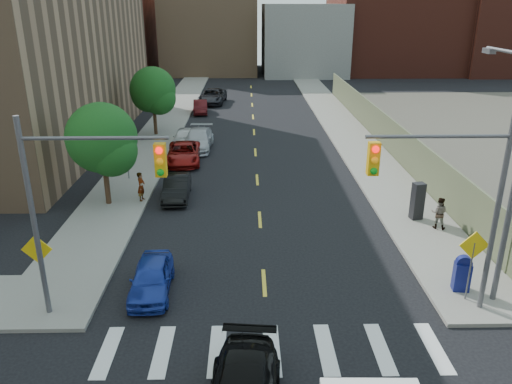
{
  "coord_description": "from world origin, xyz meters",
  "views": [
    {
      "loc": [
        -0.65,
        -8.77,
        10.13
      ],
      "look_at": [
        -0.22,
        12.63,
        2.0
      ],
      "focal_mm": 35.0,
      "sensor_mm": 36.0,
      "label": 1
    }
  ],
  "objects_px": {
    "parked_car_maroon": "(200,107)",
    "mailbox": "(462,273)",
    "parked_car_grey": "(212,96)",
    "parked_car_blue": "(151,278)",
    "parked_car_red": "(184,153)",
    "payphone": "(417,201)",
    "pedestrian_west": "(141,186)",
    "parked_car_white": "(184,137)",
    "parked_car_silver": "(198,140)",
    "parked_car_black": "(177,187)",
    "pedestrian_east": "(439,213)"
  },
  "relations": [
    {
      "from": "parked_car_maroon",
      "to": "mailbox",
      "type": "height_order",
      "value": "mailbox"
    },
    {
      "from": "parked_car_grey",
      "to": "parked_car_blue",
      "type": "bearing_deg",
      "value": -84.75
    },
    {
      "from": "parked_car_red",
      "to": "payphone",
      "type": "relative_size",
      "value": 2.58
    },
    {
      "from": "pedestrian_west",
      "to": "parked_car_blue",
      "type": "bearing_deg",
      "value": -156.97
    },
    {
      "from": "parked_car_blue",
      "to": "parked_car_white",
      "type": "bearing_deg",
      "value": 90.9
    },
    {
      "from": "parked_car_red",
      "to": "parked_car_silver",
      "type": "height_order",
      "value": "parked_car_silver"
    },
    {
      "from": "parked_car_black",
      "to": "parked_car_grey",
      "type": "distance_m",
      "value": 27.83
    },
    {
      "from": "parked_car_black",
      "to": "parked_car_red",
      "type": "height_order",
      "value": "parked_car_red"
    },
    {
      "from": "payphone",
      "to": "pedestrian_east",
      "type": "distance_m",
      "value": 1.32
    },
    {
      "from": "parked_car_maroon",
      "to": "parked_car_grey",
      "type": "bearing_deg",
      "value": 75.71
    },
    {
      "from": "parked_car_black",
      "to": "pedestrian_east",
      "type": "xyz_separation_m",
      "value": [
        12.86,
        -4.49,
        0.28
      ]
    },
    {
      "from": "parked_car_blue",
      "to": "pedestrian_west",
      "type": "height_order",
      "value": "pedestrian_west"
    },
    {
      "from": "parked_car_red",
      "to": "parked_car_maroon",
      "type": "relative_size",
      "value": 1.26
    },
    {
      "from": "pedestrian_west",
      "to": "parked_car_white",
      "type": "bearing_deg",
      "value": 4.96
    },
    {
      "from": "parked_car_white",
      "to": "pedestrian_west",
      "type": "height_order",
      "value": "pedestrian_west"
    },
    {
      "from": "parked_car_black",
      "to": "parked_car_maroon",
      "type": "bearing_deg",
      "value": 89.65
    },
    {
      "from": "parked_car_black",
      "to": "parked_car_white",
      "type": "bearing_deg",
      "value": 92.42
    },
    {
      "from": "parked_car_maroon",
      "to": "pedestrian_west",
      "type": "bearing_deg",
      "value": -97.66
    },
    {
      "from": "parked_car_black",
      "to": "parked_car_red",
      "type": "distance_m",
      "value": 6.59
    },
    {
      "from": "pedestrian_east",
      "to": "payphone",
      "type": "bearing_deg",
      "value": -35.88
    },
    {
      "from": "parked_car_red",
      "to": "parked_car_silver",
      "type": "distance_m",
      "value": 3.44
    },
    {
      "from": "parked_car_red",
      "to": "parked_car_maroon",
      "type": "height_order",
      "value": "parked_car_red"
    },
    {
      "from": "parked_car_black",
      "to": "mailbox",
      "type": "height_order",
      "value": "mailbox"
    },
    {
      "from": "parked_car_silver",
      "to": "parked_car_black",
      "type": "bearing_deg",
      "value": -89.46
    },
    {
      "from": "parked_car_maroon",
      "to": "pedestrian_west",
      "type": "relative_size",
      "value": 2.41
    },
    {
      "from": "pedestrian_east",
      "to": "mailbox",
      "type": "bearing_deg",
      "value": 101.67
    },
    {
      "from": "parked_car_grey",
      "to": "pedestrian_east",
      "type": "relative_size",
      "value": 3.59
    },
    {
      "from": "parked_car_blue",
      "to": "mailbox",
      "type": "xyz_separation_m",
      "value": [
        11.45,
        -0.29,
        0.22
      ]
    },
    {
      "from": "parked_car_white",
      "to": "parked_car_blue",
      "type": "bearing_deg",
      "value": -84.26
    },
    {
      "from": "parked_car_maroon",
      "to": "payphone",
      "type": "relative_size",
      "value": 2.05
    },
    {
      "from": "parked_car_white",
      "to": "payphone",
      "type": "distance_m",
      "value": 19.28
    },
    {
      "from": "pedestrian_west",
      "to": "pedestrian_east",
      "type": "distance_m",
      "value": 15.16
    },
    {
      "from": "parked_car_white",
      "to": "mailbox",
      "type": "relative_size",
      "value": 2.75
    },
    {
      "from": "parked_car_black",
      "to": "parked_car_red",
      "type": "xyz_separation_m",
      "value": [
        -0.38,
        6.58,
        0.03
      ]
    },
    {
      "from": "parked_car_blue",
      "to": "parked_car_maroon",
      "type": "bearing_deg",
      "value": 89.39
    },
    {
      "from": "parked_car_maroon",
      "to": "payphone",
      "type": "height_order",
      "value": "payphone"
    },
    {
      "from": "parked_car_black",
      "to": "parked_car_white",
      "type": "height_order",
      "value": "parked_car_white"
    },
    {
      "from": "parked_car_red",
      "to": "parked_car_white",
      "type": "bearing_deg",
      "value": 92.77
    },
    {
      "from": "parked_car_silver",
      "to": "parked_car_blue",
      "type": "bearing_deg",
      "value": -87.77
    },
    {
      "from": "parked_car_black",
      "to": "pedestrian_west",
      "type": "distance_m",
      "value": 1.94
    },
    {
      "from": "parked_car_black",
      "to": "parked_car_grey",
      "type": "height_order",
      "value": "parked_car_grey"
    },
    {
      "from": "parked_car_blue",
      "to": "parked_car_black",
      "type": "height_order",
      "value": "parked_car_black"
    },
    {
      "from": "parked_car_red",
      "to": "pedestrian_east",
      "type": "height_order",
      "value": "pedestrian_east"
    },
    {
      "from": "mailbox",
      "to": "parked_car_white",
      "type": "bearing_deg",
      "value": 129.28
    },
    {
      "from": "payphone",
      "to": "parked_car_silver",
      "type": "bearing_deg",
      "value": 119.7
    },
    {
      "from": "pedestrian_east",
      "to": "parked_car_black",
      "type": "bearing_deg",
      "value": 4.08
    },
    {
      "from": "parked_car_grey",
      "to": "pedestrian_east",
      "type": "xyz_separation_m",
      "value": [
        12.61,
        -32.32,
        0.15
      ]
    },
    {
      "from": "mailbox",
      "to": "pedestrian_west",
      "type": "height_order",
      "value": "pedestrian_west"
    },
    {
      "from": "mailbox",
      "to": "payphone",
      "type": "bearing_deg",
      "value": 94.18
    },
    {
      "from": "parked_car_blue",
      "to": "parked_car_maroon",
      "type": "xyz_separation_m",
      "value": [
        -0.91,
        32.33,
        0.01
      ]
    }
  ]
}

